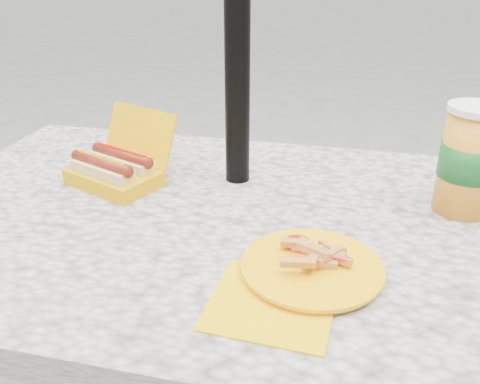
% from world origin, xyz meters
% --- Properties ---
extents(picnic_table, '(1.20, 0.80, 0.75)m').
position_xyz_m(picnic_table, '(0.00, 0.00, 0.64)').
color(picnic_table, beige).
rests_on(picnic_table, ground).
extents(umbrella_pole, '(0.05, 0.05, 2.20)m').
position_xyz_m(umbrella_pole, '(0.00, 0.16, 1.10)').
color(umbrella_pole, black).
rests_on(umbrella_pole, ground).
extents(hotdog_box, '(0.23, 0.22, 0.14)m').
position_xyz_m(hotdog_box, '(-0.24, 0.08, 0.78)').
color(hotdog_box, '#FFB300').
rests_on(hotdog_box, picnic_table).
extents(fries_plate, '(0.24, 0.28, 0.04)m').
position_xyz_m(fries_plate, '(0.19, -0.16, 0.76)').
color(fries_plate, '#F5BB00').
rests_on(fries_plate, picnic_table).
extents(soda_cup, '(0.11, 0.11, 0.20)m').
position_xyz_m(soda_cup, '(0.44, 0.12, 0.85)').
color(soda_cup, orange).
rests_on(soda_cup, picnic_table).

